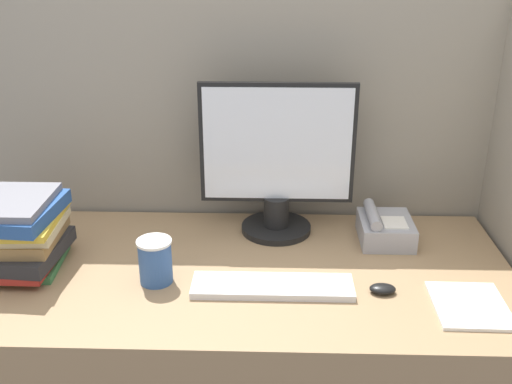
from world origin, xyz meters
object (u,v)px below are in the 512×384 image
(keyboard, at_px, (272,286))
(desk_telephone, at_px, (384,229))
(monitor, at_px, (277,167))
(coffee_cup, at_px, (155,261))
(book_stack, at_px, (21,233))
(mouse, at_px, (383,289))

(keyboard, height_order, desk_telephone, desk_telephone)
(monitor, distance_m, coffee_cup, 0.51)
(monitor, bearing_deg, keyboard, -91.58)
(desk_telephone, bearing_deg, book_stack, -169.21)
(coffee_cup, bearing_deg, keyboard, -5.73)
(monitor, height_order, coffee_cup, monitor)
(mouse, height_order, desk_telephone, desk_telephone)
(keyboard, distance_m, coffee_cup, 0.34)
(keyboard, relative_size, book_stack, 1.53)
(keyboard, relative_size, coffee_cup, 3.44)
(monitor, distance_m, mouse, 0.53)
(book_stack, bearing_deg, keyboard, -7.74)
(keyboard, relative_size, mouse, 6.22)
(coffee_cup, distance_m, desk_telephone, 0.75)
(book_stack, height_order, desk_telephone, book_stack)
(monitor, distance_m, desk_telephone, 0.40)
(monitor, distance_m, keyboard, 0.43)
(mouse, distance_m, book_stack, 1.06)
(book_stack, bearing_deg, monitor, 19.90)
(mouse, relative_size, book_stack, 0.25)
(book_stack, bearing_deg, desk_telephone, 10.79)
(desk_telephone, bearing_deg, monitor, 170.08)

